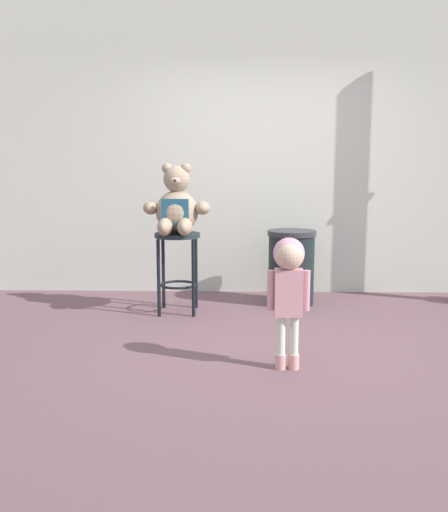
% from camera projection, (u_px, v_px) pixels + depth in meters
% --- Properties ---
extents(ground_plane, '(24.00, 24.00, 0.00)m').
position_uv_depth(ground_plane, '(273.00, 345.00, 4.15)').
color(ground_plane, '#694A52').
extents(building_wall, '(7.07, 0.30, 3.35)m').
position_uv_depth(building_wall, '(263.00, 136.00, 5.83)').
color(building_wall, beige).
rests_on(building_wall, ground_plane).
extents(bar_stool_with_teddy, '(0.42, 0.42, 0.75)m').
position_uv_depth(bar_stool_with_teddy, '(178.00, 255.00, 5.02)').
color(bar_stool_with_teddy, '#1D272C').
rests_on(bar_stool_with_teddy, ground_plane).
extents(teddy_bear, '(0.61, 0.54, 0.64)m').
position_uv_depth(teddy_bear, '(177.00, 208.00, 4.92)').
color(teddy_bear, gray).
rests_on(teddy_bear, bar_stool_with_teddy).
extents(child_walking, '(0.28, 0.22, 0.89)m').
position_uv_depth(child_walking, '(289.00, 275.00, 3.56)').
color(child_walking, '#DB9D98').
rests_on(child_walking, ground_plane).
extents(trash_bin, '(0.48, 0.48, 0.73)m').
position_uv_depth(trash_bin, '(291.00, 267.00, 5.36)').
color(trash_bin, black).
rests_on(trash_bin, ground_plane).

